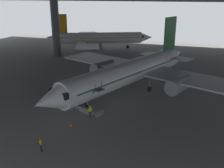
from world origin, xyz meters
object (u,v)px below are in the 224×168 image
crew_worker_near_nose (41,143)px  airplane_distant (99,38)px  airplane_main (131,72)px  boarding_stairs (90,107)px  crew_worker_by_stairs (90,111)px  traffic_cone_orange (71,125)px

crew_worker_near_nose → airplane_distant: size_ratio=0.06×
airplane_main → crew_worker_near_nose: 20.14m
boarding_stairs → airplane_main: bearing=70.9°
crew_worker_by_stairs → traffic_cone_orange: (-1.14, -3.23, -0.67)m
airplane_main → crew_worker_by_stairs: airplane_main is taller
crew_worker_near_nose → crew_worker_by_stairs: bearing=78.6°
crew_worker_near_nose → airplane_distant: bearing=104.3°
traffic_cone_orange → crew_worker_by_stairs: bearing=70.5°
crew_worker_by_stairs → airplane_distant: (-14.65, 42.04, 2.18)m
traffic_cone_orange → boarding_stairs: bearing=83.8°
crew_worker_by_stairs → airplane_main: bearing=76.5°
airplane_main → crew_worker_by_stairs: 11.37m
boarding_stairs → crew_worker_near_nose: (-1.12, -10.21, 0.23)m
crew_worker_by_stairs → airplane_distant: bearing=109.2°
airplane_main → airplane_distant: bearing=118.9°
airplane_main → airplane_distant: size_ratio=1.16×
boarding_stairs → airplane_distant: 42.97m
airplane_main → crew_worker_near_nose: airplane_main is taller
crew_worker_by_stairs → traffic_cone_orange: bearing=-109.5°
airplane_main → crew_worker_by_stairs: bearing=-103.5°
boarding_stairs → traffic_cone_orange: (-0.51, -4.73, -0.43)m
boarding_stairs → crew_worker_by_stairs: bearing=-67.2°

